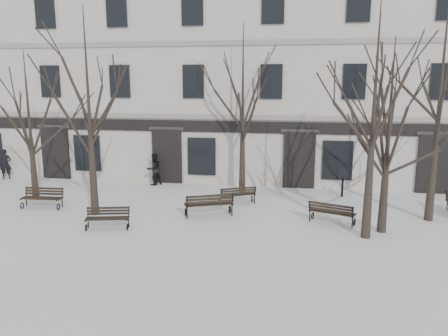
% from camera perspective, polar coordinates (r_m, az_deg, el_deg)
% --- Properties ---
extents(ground, '(100.00, 100.00, 0.00)m').
position_cam_1_polar(ground, '(15.71, -3.44, -9.00)').
color(ground, white).
rests_on(ground, ground).
extents(building, '(40.40, 10.20, 11.40)m').
position_cam_1_polar(building, '(27.50, 2.63, 11.50)').
color(building, beige).
rests_on(building, ground).
extents(tree_1, '(5.83, 5.83, 8.33)m').
position_cam_1_polar(tree_1, '(18.21, -17.38, 10.06)').
color(tree_1, black).
rests_on(tree_1, ground).
extents(tree_2, '(5.72, 5.72, 8.17)m').
position_cam_1_polar(tree_2, '(15.53, 19.14, 9.44)').
color(tree_2, black).
rests_on(tree_2, ground).
extents(tree_3, '(4.87, 4.87, 6.96)m').
position_cam_1_polar(tree_3, '(16.38, 20.87, 6.74)').
color(tree_3, black).
rests_on(tree_3, ground).
extents(tree_4, '(4.76, 4.76, 6.80)m').
position_cam_1_polar(tree_4, '(21.75, -24.21, 7.20)').
color(tree_4, black).
rests_on(tree_4, ground).
extents(tree_5, '(5.67, 5.67, 8.11)m').
position_cam_1_polar(tree_5, '(21.19, 2.48, 10.31)').
color(tree_5, black).
rests_on(tree_5, ground).
extents(tree_6, '(6.23, 6.23, 8.90)m').
position_cam_1_polar(tree_6, '(18.51, 26.58, 10.52)').
color(tree_6, black).
rests_on(tree_6, ground).
extents(bench_0, '(1.67, 0.92, 0.80)m').
position_cam_1_polar(bench_0, '(16.98, -14.96, -6.25)').
color(bench_0, black).
rests_on(bench_0, ground).
extents(bench_1, '(2.06, 1.38, 0.99)m').
position_cam_1_polar(bench_1, '(17.83, -1.97, -4.67)').
color(bench_1, black).
rests_on(bench_1, ground).
extents(bench_2, '(1.84, 1.18, 0.88)m').
position_cam_1_polar(bench_2, '(17.42, 13.90, -5.60)').
color(bench_2, black).
rests_on(bench_2, ground).
extents(bench_3, '(1.78, 0.73, 0.88)m').
position_cam_1_polar(bench_3, '(20.59, -22.64, -3.53)').
color(bench_3, black).
rests_on(bench_3, ground).
extents(bench_4, '(1.73, 1.23, 0.83)m').
position_cam_1_polar(bench_4, '(19.57, 1.73, -3.46)').
color(bench_4, black).
rests_on(bench_4, ground).
extents(bollard_a, '(0.13, 0.13, 1.03)m').
position_cam_1_polar(bollard_a, '(23.26, -8.88, -0.94)').
color(bollard_a, black).
rests_on(bollard_a, ground).
extents(bollard_b, '(0.13, 0.13, 0.98)m').
position_cam_1_polar(bollard_b, '(21.56, 15.20, -2.27)').
color(bollard_b, black).
rests_on(bollard_b, ground).
extents(pedestrian_a, '(0.74, 0.66, 1.69)m').
position_cam_1_polar(pedestrian_a, '(27.54, -26.49, -1.26)').
color(pedestrian_a, black).
rests_on(pedestrian_a, ground).
extents(pedestrian_b, '(1.04, 1.04, 1.70)m').
position_cam_1_polar(pedestrian_b, '(23.54, -9.06, -2.17)').
color(pedestrian_b, black).
rests_on(pedestrian_b, ground).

